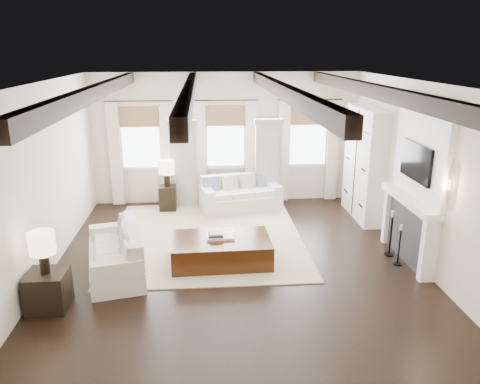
{
  "coord_description": "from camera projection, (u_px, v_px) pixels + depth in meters",
  "views": [
    {
      "loc": [
        -0.55,
        -7.61,
        3.74
      ],
      "look_at": [
        0.12,
        0.74,
        1.15
      ],
      "focal_mm": 35.0,
      "sensor_mm": 36.0,
      "label": 1
    }
  ],
  "objects": [
    {
      "name": "tray",
      "position": [
        220.0,
        236.0,
        8.45
      ],
      "size": [
        0.51,
        0.39,
        0.04
      ],
      "primitive_type": "cube",
      "rotation": [
        0.0,
        0.0,
        0.02
      ],
      "color": "white",
      "rests_on": "ottoman"
    },
    {
      "name": "sofa_left",
      "position": [
        119.0,
        255.0,
        8.05
      ],
      "size": [
        1.24,
        2.01,
        0.8
      ],
      "color": "white",
      "rests_on": "ground"
    },
    {
      "name": "book_lower",
      "position": [
        216.0,
        235.0,
        8.38
      ],
      "size": [
        0.26,
        0.21,
        0.04
      ],
      "primitive_type": "cube",
      "rotation": [
        0.0,
        0.0,
        0.02
      ],
      "color": "#262628",
      "rests_on": "tray"
    },
    {
      "name": "lamp_front",
      "position": [
        42.0,
        245.0,
        6.75
      ],
      "size": [
        0.38,
        0.38,
        0.65
      ],
      "color": "black",
      "rests_on": "side_table_front"
    },
    {
      "name": "ground",
      "position": [
        237.0,
        265.0,
        8.4
      ],
      "size": [
        7.5,
        7.5,
        0.0
      ],
      "primitive_type": "plane",
      "color": "black",
      "rests_on": "ground"
    },
    {
      "name": "ottoman",
      "position": [
        221.0,
        250.0,
        8.46
      ],
      "size": [
        1.79,
        1.14,
        0.46
      ],
      "primitive_type": "cube",
      "rotation": [
        0.0,
        0.0,
        0.02
      ],
      "color": "black",
      "rests_on": "ground"
    },
    {
      "name": "side_table_back",
      "position": [
        168.0,
        198.0,
        11.18
      ],
      "size": [
        0.4,
        0.4,
        0.6
      ],
      "primitive_type": "cube",
      "color": "black",
      "rests_on": "ground"
    },
    {
      "name": "lamp_back",
      "position": [
        166.0,
        169.0,
        10.97
      ],
      "size": [
        0.36,
        0.36,
        0.62
      ],
      "color": "black",
      "rests_on": "side_table_back"
    },
    {
      "name": "side_table_front",
      "position": [
        48.0,
        290.0,
        6.96
      ],
      "size": [
        0.57,
        0.57,
        0.57
      ],
      "primitive_type": "cube",
      "color": "black",
      "rests_on": "ground"
    },
    {
      "name": "sofa_back",
      "position": [
        240.0,
        196.0,
        11.29
      ],
      "size": [
        2.02,
        1.22,
        0.81
      ],
      "color": "white",
      "rests_on": "ground"
    },
    {
      "name": "room_shell",
      "position": [
        273.0,
        151.0,
        8.75
      ],
      "size": [
        6.54,
        7.54,
        3.22
      ],
      "color": "#EDE3CA",
      "rests_on": "ground"
    },
    {
      "name": "candlestick_far",
      "position": [
        391.0,
        237.0,
        8.72
      ],
      "size": [
        0.18,
        0.18,
        0.88
      ],
      "color": "black",
      "rests_on": "ground"
    },
    {
      "name": "area_rug",
      "position": [
        207.0,
        237.0,
        9.62
      ],
      "size": [
        3.84,
        4.24,
        0.02
      ],
      "primitive_type": "cube",
      "color": "beige",
      "rests_on": "ground"
    },
    {
      "name": "candlestick_near",
      "position": [
        399.0,
        248.0,
        8.35
      ],
      "size": [
        0.16,
        0.16,
        0.77
      ],
      "color": "black",
      "rests_on": "ground"
    },
    {
      "name": "book_upper",
      "position": [
        216.0,
        234.0,
        8.37
      ],
      "size": [
        0.22,
        0.18,
        0.03
      ],
      "primitive_type": "cube",
      "rotation": [
        0.0,
        0.0,
        0.02
      ],
      "color": "beige",
      "rests_on": "book_lower"
    }
  ]
}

